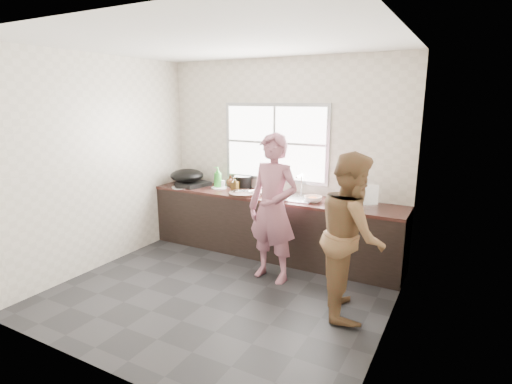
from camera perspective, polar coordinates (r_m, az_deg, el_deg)
The scene contains 30 objects.
floor at distance 4.73m, azimuth -4.98°, elevation -14.03°, with size 3.60×3.20×0.01m, color #242427.
ceiling at distance 4.25m, azimuth -5.75°, elevation 20.58°, with size 3.60×3.20×0.01m, color silver.
wall_back at distance 5.67m, azimuth 3.74°, elevation 4.99°, with size 3.60×0.01×2.70m, color beige.
wall_left at distance 5.49m, azimuth -21.25°, elevation 3.86°, with size 0.01×3.20×2.70m, color beige.
wall_right at distance 3.62m, azimuth 19.13°, elevation -0.35°, with size 0.01×3.20×2.70m, color silver.
wall_front at distance 3.12m, azimuth -21.95°, elevation -2.70°, with size 3.60×0.01×2.70m, color silver.
cabinet at distance 5.61m, azimuth 2.23°, elevation -4.96°, with size 3.60×0.62×0.82m, color black.
countertop at distance 5.49m, azimuth 2.27°, elevation -0.69°, with size 3.60×0.64×0.04m, color #331915.
sink at distance 5.34m, azimuth 5.64°, elevation -0.85°, with size 0.55×0.45×0.02m, color silver.
faucet at distance 5.49m, azimuth 6.49°, elevation 1.06°, with size 0.02×0.02×0.30m, color silver.
window_frame at distance 5.67m, azimuth 2.78°, elevation 7.05°, with size 1.60×0.05×1.10m, color #9EA0A5.
window_glazing at distance 5.65m, azimuth 2.67°, elevation 7.02°, with size 1.50×0.01×1.00m, color white.
woman at distance 4.74m, azimuth 2.43°, elevation -3.03°, with size 0.61×0.40×1.66m, color #AD677A.
person_side at distance 4.11m, azimuth 13.47°, elevation -5.95°, with size 0.81×0.63×1.66m, color brown.
cutting_board at distance 5.49m, azimuth -1.81°, elevation -0.24°, with size 0.41×0.41×0.04m, color black.
cleaver at distance 5.55m, azimuth -2.34°, elevation 0.14°, with size 0.21×0.11×0.01m, color #A6A9AC.
bowl_mince at distance 5.50m, azimuth 0.13°, elevation -0.12°, with size 0.23×0.23×0.06m, color silver.
bowl_crabs at distance 5.18m, azimuth 8.14°, elevation -1.07°, with size 0.19×0.19×0.06m, color white.
bowl_held at distance 5.19m, azimuth 3.64°, elevation -0.89°, with size 0.22×0.22×0.07m, color white.
black_pot at distance 5.92m, azimuth -1.90°, elevation 1.44°, with size 0.26×0.26×0.18m, color black.
plate_food at distance 5.93m, azimuth -5.31°, elevation 0.60°, with size 0.23×0.23×0.02m, color white.
bottle_green at distance 5.93m, azimuth -5.48°, elevation 2.09°, with size 0.12×0.12×0.32m, color green.
bottle_brown_tall at distance 5.72m, azimuth -3.04°, elevation 1.05°, with size 0.09×0.09×0.19m, color #3C2A0F.
bottle_brown_short at distance 6.05m, azimuth -3.68°, elevation 1.55°, with size 0.12×0.12×0.16m, color #462211.
glass_jar at distance 5.95m, azimuth -4.84°, elevation 1.11°, with size 0.08×0.08×0.11m, color white.
burner at distance 6.15m, azimuth -8.95°, elevation 1.16°, with size 0.41×0.41×0.06m, color black.
wok at distance 6.17m, azimuth -9.83°, elevation 2.35°, with size 0.50×0.50×0.19m, color black.
dish_rack at distance 5.03m, azimuth 14.51°, elevation -0.35°, with size 0.41×0.29×0.31m, color silver.
pot_lid_left at distance 6.06m, azimuth -10.69°, elevation 0.67°, with size 0.27×0.27×0.01m, color silver.
pot_lid_right at distance 6.09m, azimuth -4.01°, elevation 0.93°, with size 0.28×0.28×0.01m, color #ADB0B4.
Camera 1 is at (2.35, -3.49, 2.15)m, focal length 28.00 mm.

